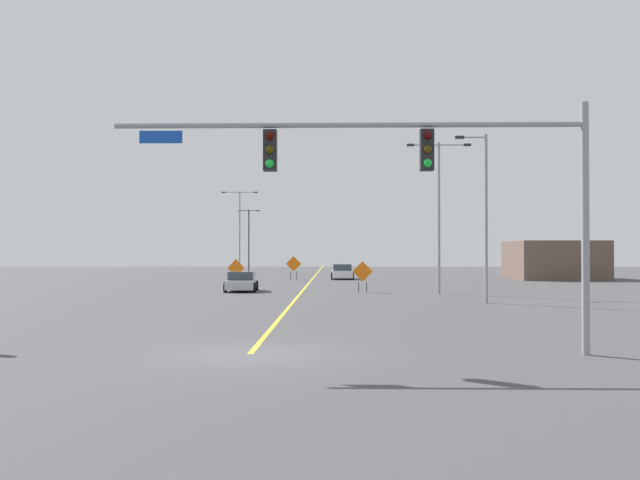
{
  "coord_description": "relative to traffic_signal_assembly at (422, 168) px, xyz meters",
  "views": [
    {
      "loc": [
        2.15,
        -18.28,
        2.6
      ],
      "look_at": [
        1.09,
        32.51,
        3.41
      ],
      "focal_mm": 40.52,
      "sensor_mm": 36.0,
      "label": 1
    }
  ],
  "objects": [
    {
      "name": "road_centre_stripe",
      "position": [
        -4.35,
        58.32,
        -4.72
      ],
      "size": [
        0.16,
        116.61,
        0.01
      ],
      "color": "yellow",
      "rests_on": "ground"
    },
    {
      "name": "street_lamp_far_left",
      "position": [
        -13.73,
        68.67,
        1.08
      ],
      "size": [
        4.34,
        0.24,
        9.92
      ],
      "color": "gray",
      "rests_on": "ground"
    },
    {
      "name": "car_silver_far",
      "position": [
        -8.31,
        28.74,
        -4.1
      ],
      "size": [
        2.19,
        4.09,
        1.29
      ],
      "color": "#B7BABF",
      "rests_on": "ground"
    },
    {
      "name": "car_white_distant",
      "position": [
        -1.53,
        49.48,
        -4.06
      ],
      "size": [
        2.13,
        4.4,
        1.42
      ],
      "color": "white",
      "rests_on": "ground"
    },
    {
      "name": "street_lamp_mid_left",
      "position": [
        -13.86,
        79.05,
        0.11
      ],
      "size": [
        2.89,
        0.24,
        8.27
      ],
      "color": "black",
      "rests_on": "ground"
    },
    {
      "name": "construction_sign_left_lane",
      "position": [
        -5.93,
        46.64,
        -3.34
      ],
      "size": [
        1.39,
        0.09,
        2.18
      ],
      "color": "orange",
      "rests_on": "ground"
    },
    {
      "name": "street_lamp_near_right",
      "position": [
        5.32,
        18.19,
        -0.07
      ],
      "size": [
        1.63,
        0.24,
        8.52
      ],
      "color": "gray",
      "rests_on": "ground"
    },
    {
      "name": "construction_sign_right_lane",
      "position": [
        -0.44,
        27.87,
        -3.49
      ],
      "size": [
        1.3,
        0.22,
        1.98
      ],
      "color": "orange",
      "rests_on": "ground"
    },
    {
      "name": "construction_sign_median_far",
      "position": [
        -9.74,
        36.47,
        -3.46
      ],
      "size": [
        1.36,
        0.36,
        2.04
      ],
      "color": "orange",
      "rests_on": "ground"
    },
    {
      "name": "traffic_signal_assembly",
      "position": [
        0.0,
        0.0,
        0.0
      ],
      "size": [
        12.04,
        0.44,
        6.37
      ],
      "color": "gray",
      "rests_on": "ground"
    },
    {
      "name": "roadside_building_east",
      "position": [
        18.46,
        50.16,
        -2.93
      ],
      "size": [
        7.9,
        8.66,
        3.58
      ],
      "color": "brown",
      "rests_on": "ground"
    },
    {
      "name": "street_lamp_mid_right",
      "position": [
        4.18,
        26.01,
        0.72
      ],
      "size": [
        3.93,
        0.24,
        9.29
      ],
      "color": "gray",
      "rests_on": "ground"
    },
    {
      "name": "ground",
      "position": [
        -4.35,
        0.01,
        -4.73
      ],
      "size": [
        209.89,
        209.89,
        0.0
      ],
      "primitive_type": "plane",
      "color": "#444447"
    }
  ]
}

